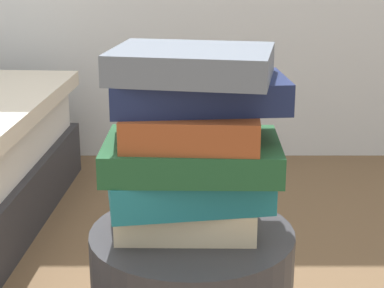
# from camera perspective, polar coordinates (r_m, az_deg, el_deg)

# --- Properties ---
(book_cream) EXTENTS (0.24, 0.16, 0.06)m
(book_cream) POSITION_cam_1_polar(r_m,az_deg,el_deg) (1.19, -0.51, -6.14)
(book_cream) COLOR beige
(book_cream) RESTS_ON side_table
(book_teal) EXTENTS (0.30, 0.21, 0.06)m
(book_teal) POSITION_cam_1_polar(r_m,az_deg,el_deg) (1.16, -0.33, -3.65)
(book_teal) COLOR #1E727F
(book_teal) RESTS_ON book_cream
(book_forest) EXTENTS (0.30, 0.21, 0.05)m
(book_forest) POSITION_cam_1_polar(r_m,az_deg,el_deg) (1.14, -0.10, -0.98)
(book_forest) COLOR #1E512D
(book_forest) RESTS_ON book_teal
(book_rust) EXTENTS (0.24, 0.20, 0.05)m
(book_rust) POSITION_cam_1_polar(r_m,az_deg,el_deg) (1.12, -0.03, 1.63)
(book_rust) COLOR #994723
(book_rust) RESTS_ON book_forest
(book_navy) EXTENTS (0.31, 0.18, 0.05)m
(book_navy) POSITION_cam_1_polar(r_m,az_deg,el_deg) (1.12, 0.57, 4.44)
(book_navy) COLOR #19234C
(book_navy) RESTS_ON book_rust
(book_slate) EXTENTS (0.29, 0.23, 0.05)m
(book_slate) POSITION_cam_1_polar(r_m,az_deg,el_deg) (1.10, -0.12, 6.94)
(book_slate) COLOR slate
(book_slate) RESTS_ON book_navy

